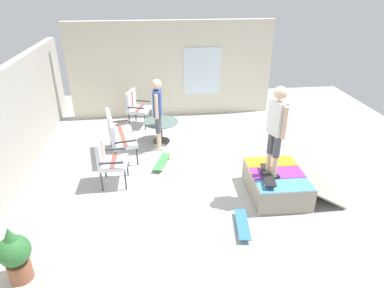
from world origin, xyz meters
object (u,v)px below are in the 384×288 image
(patio_chair_by_wall, at_px, (107,157))
(person_skater, at_px, (276,126))
(skateboard_on_ramp, at_px, (268,175))
(skate_ramp, at_px, (278,183))
(skateboard_spare, at_px, (243,224))
(person_watching, at_px, (158,109))
(patio_chair_near_house, at_px, (135,105))
(potted_plant, at_px, (15,254))
(patio_bench, at_px, (117,132))
(patio_table, at_px, (161,127))
(skateboard_by_bench, at_px, (162,162))

(patio_chair_by_wall, xyz_separation_m, person_skater, (-0.88, -3.11, 0.91))
(person_skater, distance_m, skateboard_on_ramp, 0.96)
(skate_ramp, xyz_separation_m, skateboard_spare, (-0.93, 0.93, -0.16))
(person_skater, bearing_deg, person_watching, 40.90)
(skate_ramp, height_order, patio_chair_near_house, patio_chair_near_house)
(person_watching, relative_size, person_skater, 1.01)
(skateboard_spare, bearing_deg, potted_plant, 101.26)
(patio_bench, distance_m, person_skater, 3.78)
(patio_chair_near_house, xyz_separation_m, patio_chair_by_wall, (-3.05, 0.46, 0.00))
(patio_chair_by_wall, bearing_deg, skate_ramp, -102.96)
(person_watching, bearing_deg, patio_table, -10.13)
(person_skater, xyz_separation_m, skateboard_on_ramp, (-0.08, 0.08, -0.95))
(patio_chair_near_house, relative_size, patio_table, 1.13)
(person_skater, xyz_separation_m, skateboard_spare, (-0.82, 0.72, -1.44))
(skateboard_by_bench, bearing_deg, skateboard_spare, -150.83)
(patio_bench, xyz_separation_m, skateboard_on_ramp, (-2.16, -2.94, -0.04))
(patio_bench, height_order, person_skater, person_skater)
(patio_table, bearing_deg, skateboard_spare, -160.48)
(patio_bench, bearing_deg, person_watching, -73.94)
(patio_chair_near_house, xyz_separation_m, skateboard_spare, (-4.74, -1.94, -0.53))
(skate_ramp, bearing_deg, patio_chair_by_wall, 77.04)
(skateboard_on_ramp, bearing_deg, person_skater, -44.41)
(skateboard_by_bench, bearing_deg, patio_chair_by_wall, 119.56)
(skate_ramp, height_order, person_skater, person_skater)
(patio_bench, distance_m, skateboard_on_ramp, 3.65)
(person_watching, bearing_deg, person_skater, -139.10)
(skate_ramp, xyz_separation_m, patio_chair_near_house, (3.82, 2.87, 0.37))
(patio_table, relative_size, skateboard_by_bench, 1.10)
(skateboard_spare, bearing_deg, patio_table, 19.52)
(patio_table, distance_m, person_watching, 0.75)
(patio_bench, relative_size, skateboard_by_bench, 1.62)
(patio_bench, bearing_deg, skateboard_by_bench, -119.78)
(patio_table, height_order, person_skater, person_skater)
(skate_ramp, relative_size, skateboard_spare, 2.09)
(patio_chair_by_wall, distance_m, patio_table, 2.19)
(patio_bench, bearing_deg, skateboard_on_ramp, -126.22)
(patio_bench, bearing_deg, skateboard_spare, -141.50)
(potted_plant, bearing_deg, skateboard_on_ramp, -70.65)
(patio_chair_near_house, distance_m, potted_plant, 5.62)
(patio_table, distance_m, skateboard_by_bench, 1.28)
(patio_chair_by_wall, relative_size, person_watching, 0.58)
(person_watching, relative_size, potted_plant, 1.93)
(skateboard_by_bench, bearing_deg, potted_plant, 144.91)
(patio_table, bearing_deg, person_watching, 169.87)
(skate_ramp, height_order, skateboard_by_bench, skate_ramp)
(person_watching, bearing_deg, patio_bench, 106.06)
(patio_chair_by_wall, height_order, potted_plant, patio_chair_by_wall)
(person_skater, distance_m, skateboard_by_bench, 2.89)
(patio_bench, relative_size, person_skater, 0.76)
(patio_chair_near_house, bearing_deg, skate_ramp, -143.05)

